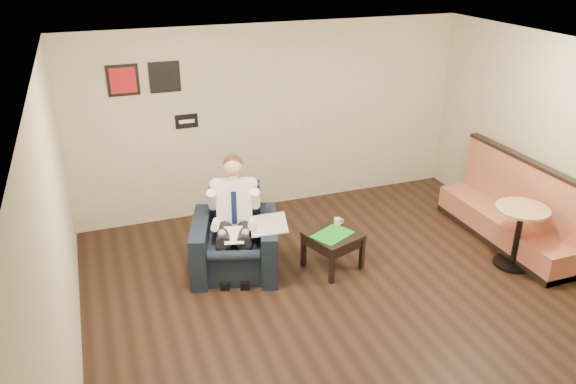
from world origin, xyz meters
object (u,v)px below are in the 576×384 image
object	(u,v)px
banquette	(508,203)
side_table	(333,250)
cafe_table	(517,237)
smartphone	(327,227)
armchair	(235,234)
coffee_mug	(337,222)
seated_man	(234,226)
green_folder	(333,235)

from	to	relation	value
banquette	side_table	bearing A→B (deg)	175.59
cafe_table	smartphone	bearing A→B (deg)	157.27
side_table	cafe_table	world-z (taller)	cafe_table
side_table	smartphone	distance (m)	0.31
armchair	smartphone	world-z (taller)	armchair
armchair	banquette	xyz separation A→B (m)	(3.68, -0.57, 0.08)
armchair	coffee_mug	xyz separation A→B (m)	(1.32, -0.19, 0.03)
armchair	seated_man	distance (m)	0.23
coffee_mug	banquette	bearing A→B (deg)	-9.11
seated_man	smartphone	size ratio (longest dim) A/B	9.21
armchair	side_table	bearing A→B (deg)	-0.84
side_table	green_folder	size ratio (longest dim) A/B	1.22
side_table	coffee_mug	xyz separation A→B (m)	(0.14, 0.19, 0.29)
side_table	banquette	bearing A→B (deg)	-4.41
armchair	coffee_mug	size ratio (longest dim) A/B	10.23
coffee_mug	seated_man	bearing A→B (deg)	177.16
green_folder	smartphone	world-z (taller)	green_folder
side_table	banquette	world-z (taller)	banquette
seated_man	side_table	xyz separation A→B (m)	(1.21, -0.25, -0.45)
smartphone	seated_man	bearing A→B (deg)	167.34
seated_man	green_folder	size ratio (longest dim) A/B	2.86
side_table	cafe_table	size ratio (longest dim) A/B	0.72
banquette	armchair	bearing A→B (deg)	171.16
armchair	green_folder	world-z (taller)	armchair
green_folder	smartphone	size ratio (longest dim) A/B	3.21
seated_man	side_table	world-z (taller)	seated_man
seated_man	banquette	bearing A→B (deg)	10.18
coffee_mug	cafe_table	bearing A→B (deg)	-24.27
side_table	coffee_mug	bearing A→B (deg)	52.91
green_folder	banquette	distance (m)	2.53
green_folder	coffee_mug	distance (m)	0.28
side_table	cafe_table	distance (m)	2.36
smartphone	banquette	distance (m)	2.54
seated_man	banquette	distance (m)	3.75
banquette	green_folder	bearing A→B (deg)	176.32
smartphone	green_folder	bearing A→B (deg)	-103.96
seated_man	cafe_table	world-z (taller)	seated_man
smartphone	armchair	bearing A→B (deg)	161.13
side_table	banquette	distance (m)	2.53
banquette	cafe_table	world-z (taller)	banquette
green_folder	smartphone	xyz separation A→B (m)	(0.02, 0.21, -0.00)
armchair	green_folder	size ratio (longest dim) A/B	2.16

